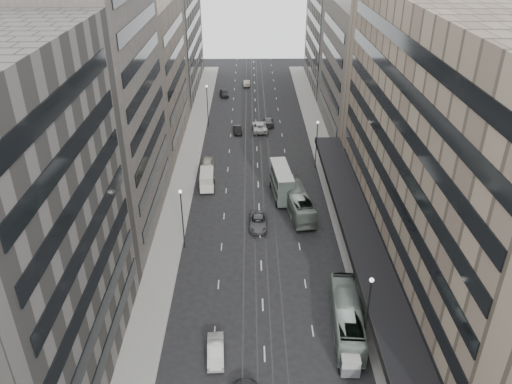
{
  "coord_description": "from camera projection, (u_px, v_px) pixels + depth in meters",
  "views": [
    {
      "loc": [
        -1.29,
        -40.64,
        36.87
      ],
      "look_at": [
        -0.51,
        17.38,
        5.03
      ],
      "focal_mm": 35.0,
      "sensor_mm": 36.0,
      "label": 1
    }
  ],
  "objects": [
    {
      "name": "ground",
      "position": [
        263.0,
        311.0,
        53.38
      ],
      "size": [
        220.0,
        220.0,
        0.0
      ],
      "primitive_type": "plane",
      "color": "black",
      "rests_on": "ground"
    },
    {
      "name": "sidewalk_right",
      "position": [
        327.0,
        161.0,
        86.36
      ],
      "size": [
        4.0,
        125.0,
        0.15
      ],
      "primitive_type": "cube",
      "color": "gray",
      "rests_on": "ground"
    },
    {
      "name": "sidewalk_left",
      "position": [
        188.0,
        162.0,
        86.07
      ],
      "size": [
        4.0,
        125.0,
        0.15
      ],
      "primitive_type": "cube",
      "color": "gray",
      "rests_on": "ground"
    },
    {
      "name": "department_store",
      "position": [
        462.0,
        152.0,
        53.45
      ],
      "size": [
        19.2,
        60.0,
        30.0
      ],
      "color": "gray",
      "rests_on": "ground"
    },
    {
      "name": "building_right_mid",
      "position": [
        371.0,
        70.0,
        93.44
      ],
      "size": [
        15.0,
        28.0,
        24.0
      ],
      "primitive_type": "cube",
      "color": "#48433E",
      "rests_on": "ground"
    },
    {
      "name": "building_right_far",
      "position": [
        345.0,
        28.0,
        118.78
      ],
      "size": [
        15.0,
        32.0,
        28.0
      ],
      "primitive_type": "cube",
      "color": "#5E5A55",
      "rests_on": "ground"
    },
    {
      "name": "building_left_b",
      "position": [
        86.0,
        102.0,
        61.6
      ],
      "size": [
        15.0,
        26.0,
        34.0
      ],
      "primitive_type": "cube",
      "color": "#48433E",
      "rests_on": "ground"
    },
    {
      "name": "building_left_c",
      "position": [
        134.0,
        77.0,
        87.43
      ],
      "size": [
        15.0,
        28.0,
        25.0
      ],
      "primitive_type": "cube",
      "color": "#75685B",
      "rests_on": "ground"
    },
    {
      "name": "building_left_d",
      "position": [
        162.0,
        31.0,
        115.64
      ],
      "size": [
        15.0,
        38.0,
        28.0
      ],
      "primitive_type": "cube",
      "color": "#5E5A55",
      "rests_on": "ground"
    },
    {
      "name": "lamp_right_near",
      "position": [
        368.0,
        305.0,
        46.61
      ],
      "size": [
        0.44,
        0.44,
        8.32
      ],
      "color": "#262628",
      "rests_on": "ground"
    },
    {
      "name": "lamp_right_far",
      "position": [
        317.0,
        139.0,
        81.67
      ],
      "size": [
        0.44,
        0.44,
        8.32
      ],
      "color": "#262628",
      "rests_on": "ground"
    },
    {
      "name": "lamp_left_near",
      "position": [
        182.0,
        212.0,
        61.28
      ],
      "size": [
        0.44,
        0.44,
        8.32
      ],
      "color": "#262628",
      "rests_on": "ground"
    },
    {
      "name": "lamp_left_far",
      "position": [
        207.0,
        101.0,
        98.97
      ],
      "size": [
        0.44,
        0.44,
        8.32
      ],
      "color": "#262628",
      "rests_on": "ground"
    },
    {
      "name": "bus_near",
      "position": [
        347.0,
        316.0,
        50.41
      ],
      "size": [
        3.56,
        11.6,
        3.18
      ],
      "primitive_type": "imported",
      "rotation": [
        0.0,
        0.0,
        3.06
      ],
      "color": "gray",
      "rests_on": "ground"
    },
    {
      "name": "bus_far",
      "position": [
        297.0,
        201.0,
        70.93
      ],
      "size": [
        4.37,
        12.12,
        3.3
      ],
      "primitive_type": "imported",
      "rotation": [
        0.0,
        0.0,
        3.28
      ],
      "color": "#949F97",
      "rests_on": "ground"
    },
    {
      "name": "double_decker",
      "position": [
        282.0,
        182.0,
        74.3
      ],
      "size": [
        3.29,
        8.61,
        4.6
      ],
      "rotation": [
        0.0,
        0.0,
        0.1
      ],
      "color": "gray",
      "rests_on": "ground"
    },
    {
      "name": "vw_microbus",
      "position": [
        348.0,
        353.0,
        46.56
      ],
      "size": [
        1.97,
        4.17,
        2.23
      ],
      "rotation": [
        0.0,
        0.0,
        -0.02
      ],
      "color": "#515558",
      "rests_on": "ground"
    },
    {
      "name": "panel_van",
      "position": [
        207.0,
        179.0,
        76.89
      ],
      "size": [
        2.43,
        4.66,
        2.88
      ],
      "rotation": [
        0.0,
        0.0,
        0.05
      ],
      "color": "silver",
      "rests_on": "ground"
    },
    {
      "name": "sedan_1",
      "position": [
        216.0,
        351.0,
        47.49
      ],
      "size": [
        1.82,
        4.54,
        1.47
      ],
      "primitive_type": "imported",
      "rotation": [
        0.0,
        0.0,
        0.06
      ],
      "color": "beige",
      "rests_on": "ground"
    },
    {
      "name": "sedan_2",
      "position": [
        258.0,
        222.0,
        67.71
      ],
      "size": [
        2.49,
        5.17,
        1.42
      ],
      "primitive_type": "imported",
      "rotation": [
        0.0,
        0.0,
        -0.03
      ],
      "color": "#4E4D4F",
      "rests_on": "ground"
    },
    {
      "name": "sedan_4",
      "position": [
        207.0,
        165.0,
        83.15
      ],
      "size": [
        2.03,
        5.02,
        1.71
      ],
      "primitive_type": "imported",
      "rotation": [
        0.0,
        0.0,
        -0.0
      ],
      "color": "#ACA68F",
      "rests_on": "ground"
    },
    {
      "name": "sedan_5",
      "position": [
        237.0,
        130.0,
        97.38
      ],
      "size": [
        1.9,
        4.26,
        1.36
      ],
      "primitive_type": "imported",
      "rotation": [
        0.0,
        0.0,
        0.12
      ],
      "color": "black",
      "rests_on": "ground"
    },
    {
      "name": "sedan_6",
      "position": [
        260.0,
        127.0,
        98.5
      ],
      "size": [
        3.1,
        6.17,
        1.67
      ],
      "primitive_type": "imported",
      "rotation": [
        0.0,
        0.0,
        3.2
      ],
      "color": "white",
      "rests_on": "ground"
    },
    {
      "name": "sedan_7",
      "position": [
        268.0,
        121.0,
        101.3
      ],
      "size": [
        2.07,
        4.98,
        1.44
      ],
      "primitive_type": "imported",
      "rotation": [
        0.0,
        0.0,
        3.15
      ],
      "color": "#555557",
      "rests_on": "ground"
    },
    {
      "name": "sedan_8",
      "position": [
        224.0,
        93.0,
        117.66
      ],
      "size": [
        2.47,
        4.84,
        1.58
      ],
      "primitive_type": "imported",
      "rotation": [
        0.0,
        0.0,
        0.13
      ],
      "color": "black",
      "rests_on": "ground"
    },
    {
      "name": "sedan_9",
      "position": [
        247.0,
        83.0,
        125.13
      ],
      "size": [
        1.58,
        4.36,
        1.43
      ],
      "primitive_type": "imported",
      "rotation": [
        0.0,
        0.0,
        3.13
      ],
      "color": "beige",
      "rests_on": "ground"
    },
    {
      "name": "pedestrian",
      "position": [
        396.0,
        371.0,
        44.99
      ],
      "size": [
        0.78,
        0.76,
        1.81
      ],
      "primitive_type": "imported",
      "rotation": [
        0.0,
        0.0,
        3.86
      ],
      "color": "black",
      "rests_on": "sidewalk_right"
    }
  ]
}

